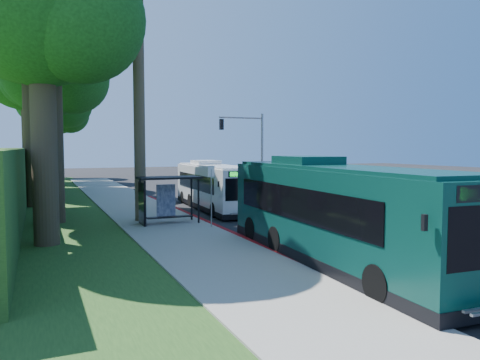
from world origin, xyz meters
name	(u,v)px	position (x,y,z in m)	size (l,w,h in m)	color
ground	(264,211)	(0.00, 0.00, 0.00)	(140.00, 140.00, 0.00)	black
sidewalk	(151,217)	(-7.30, 0.00, 0.06)	(4.50, 70.00, 0.12)	gray
red_curb	(212,224)	(-5.00, -4.00, 0.07)	(0.25, 30.00, 0.13)	maroon
grass_verge	(43,212)	(-13.00, 5.00, 0.03)	(8.00, 70.00, 0.06)	#234719
bus_shelter	(164,191)	(-7.26, -2.86, 1.81)	(3.20, 1.51, 2.55)	black
stop_sign_pole	(211,188)	(-5.40, -5.00, 2.08)	(0.35, 0.06, 3.17)	gray
traffic_signal_pole	(251,143)	(3.78, 10.00, 4.42)	(4.10, 0.30, 7.00)	gray
tree_0	(51,10)	(-12.40, -0.02, 11.20)	(8.40, 8.00, 15.70)	#382B1E
tree_1	(31,17)	(-13.37, 7.98, 12.73)	(10.50, 10.00, 18.26)	#382B1E
tree_2	(52,71)	(-11.89, 15.98, 10.48)	(8.82, 8.40, 15.12)	#382B1E
tree_3	(27,66)	(-13.88, 23.98, 11.98)	(10.08, 9.60, 17.28)	#382B1E
tree_4	(53,98)	(-11.40, 31.98, 9.73)	(8.40, 8.00, 14.14)	#382B1E
tree_5	(59,110)	(-10.41, 39.99, 8.96)	(7.35, 7.00, 12.86)	#382B1E
tree_6	(43,7)	(-12.91, -6.01, 9.71)	(7.56, 7.20, 13.74)	#382B1E
white_bus	(213,186)	(-2.69, 2.11, 1.56)	(2.81, 10.79, 3.19)	silver
teal_bus	(334,212)	(-3.79, -13.13, 1.82)	(3.31, 12.66, 3.74)	#09342C
pickup	(236,191)	(0.29, 5.29, 0.83)	(2.75, 5.97, 1.66)	silver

